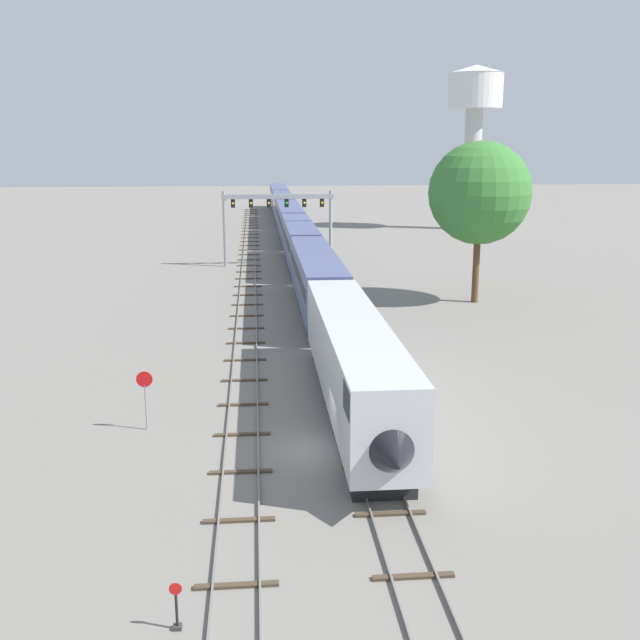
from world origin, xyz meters
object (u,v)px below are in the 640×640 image
(stop_sign, at_px, (145,392))
(signal_gantry, at_px, (278,211))
(switch_stand, at_px, (177,613))
(water_tower, at_px, (475,106))
(passenger_train, at_px, (294,230))
(trackside_tree_left, at_px, (480,193))

(stop_sign, bearing_deg, signal_gantry, 80.60)
(switch_stand, height_order, stop_sign, stop_sign)
(switch_stand, distance_m, stop_sign, 15.32)
(water_tower, height_order, switch_stand, water_tower)
(passenger_train, height_order, switch_stand, passenger_train)
(water_tower, bearing_deg, passenger_train, -142.64)
(signal_gantry, relative_size, stop_sign, 4.20)
(signal_gantry, height_order, trackside_tree_left, trackside_tree_left)
(stop_sign, xyz_separation_m, trackside_tree_left, (23.71, 26.49, 7.26))
(water_tower, bearing_deg, signal_gantry, -133.58)
(water_tower, relative_size, trackside_tree_left, 1.82)
(switch_stand, bearing_deg, water_tower, 69.28)
(signal_gantry, bearing_deg, stop_sign, -99.40)
(signal_gantry, xyz_separation_m, water_tower, (30.74, 32.30, 12.46))
(passenger_train, height_order, signal_gantry, signal_gantry)
(switch_stand, xyz_separation_m, stop_sign, (-2.90, 14.99, 1.35))
(signal_gantry, xyz_separation_m, trackside_tree_left, (15.96, -20.32, 3.15))
(passenger_train, distance_m, switch_stand, 72.72)
(signal_gantry, bearing_deg, water_tower, 46.42)
(stop_sign, bearing_deg, switch_stand, -79.05)
(passenger_train, height_order, stop_sign, passenger_train)
(stop_sign, distance_m, trackside_tree_left, 36.28)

